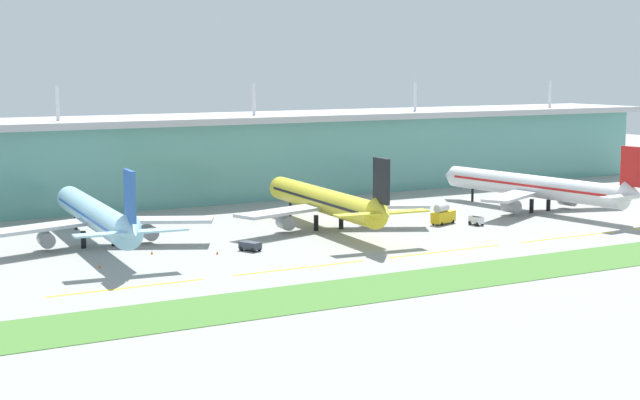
{
  "coord_description": "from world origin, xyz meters",
  "views": [
    {
      "loc": [
        -126.16,
        -160.9,
        37.78
      ],
      "look_at": [
        -11.87,
        36.57,
        7.0
      ],
      "focal_mm": 56.03,
      "sensor_mm": 36.0,
      "label": 1
    }
  ],
  "objects_px": {
    "safety_cone_nose_front": "(152,253)",
    "fuel_truck": "(443,215)",
    "airliner_near": "(97,216)",
    "airliner_middle": "(326,201)",
    "airliner_far": "(536,187)",
    "safety_cone_right_wingtip": "(100,266)",
    "pushback_tug": "(250,245)",
    "baggage_cart": "(476,220)",
    "safety_cone_left_wingtip": "(217,253)"
  },
  "relations": [
    {
      "from": "airliner_far",
      "to": "pushback_tug",
      "type": "relative_size",
      "value": 13.8
    },
    {
      "from": "airliner_middle",
      "to": "pushback_tug",
      "type": "height_order",
      "value": "airliner_middle"
    },
    {
      "from": "baggage_cart",
      "to": "safety_cone_left_wingtip",
      "type": "distance_m",
      "value": 69.01
    },
    {
      "from": "fuel_truck",
      "to": "safety_cone_nose_front",
      "type": "height_order",
      "value": "fuel_truck"
    },
    {
      "from": "baggage_cart",
      "to": "safety_cone_right_wingtip",
      "type": "distance_m",
      "value": 93.92
    },
    {
      "from": "airliner_middle",
      "to": "baggage_cart",
      "type": "distance_m",
      "value": 36.71
    },
    {
      "from": "safety_cone_left_wingtip",
      "to": "safety_cone_nose_front",
      "type": "relative_size",
      "value": 1.0
    },
    {
      "from": "baggage_cart",
      "to": "safety_cone_right_wingtip",
      "type": "bearing_deg",
      "value": -177.02
    },
    {
      "from": "airliner_near",
      "to": "safety_cone_nose_front",
      "type": "height_order",
      "value": "airliner_near"
    },
    {
      "from": "baggage_cart",
      "to": "safety_cone_nose_front",
      "type": "distance_m",
      "value": 80.42
    },
    {
      "from": "baggage_cart",
      "to": "safety_cone_nose_front",
      "type": "bearing_deg",
      "value": 177.53
    },
    {
      "from": "baggage_cart",
      "to": "safety_cone_right_wingtip",
      "type": "relative_size",
      "value": 5.32
    },
    {
      "from": "airliner_middle",
      "to": "safety_cone_right_wingtip",
      "type": "xyz_separation_m",
      "value": [
        -59.9,
        -18.05,
        -6.1
      ]
    },
    {
      "from": "airliner_near",
      "to": "pushback_tug",
      "type": "distance_m",
      "value": 33.55
    },
    {
      "from": "airliner_near",
      "to": "baggage_cart",
      "type": "distance_m",
      "value": 88.98
    },
    {
      "from": "airliner_far",
      "to": "pushback_tug",
      "type": "xyz_separation_m",
      "value": [
        -89.39,
        -13.17,
        -5.35
      ]
    },
    {
      "from": "airliner_near",
      "to": "airliner_middle",
      "type": "distance_m",
      "value": 53.31
    },
    {
      "from": "safety_cone_left_wingtip",
      "to": "pushback_tug",
      "type": "bearing_deg",
      "value": 1.25
    },
    {
      "from": "airliner_middle",
      "to": "safety_cone_nose_front",
      "type": "relative_size",
      "value": 92.0
    },
    {
      "from": "airliner_far",
      "to": "safety_cone_right_wingtip",
      "type": "xyz_separation_m",
      "value": [
        -121.73,
        -15.06,
        -6.1
      ]
    },
    {
      "from": "airliner_far",
      "to": "pushback_tug",
      "type": "bearing_deg",
      "value": -171.62
    },
    {
      "from": "safety_cone_nose_front",
      "to": "safety_cone_right_wingtip",
      "type": "bearing_deg",
      "value": -148.14
    },
    {
      "from": "fuel_truck",
      "to": "safety_cone_nose_front",
      "type": "relative_size",
      "value": 10.94
    },
    {
      "from": "safety_cone_left_wingtip",
      "to": "safety_cone_right_wingtip",
      "type": "relative_size",
      "value": 1.0
    },
    {
      "from": "baggage_cart",
      "to": "airliner_far",
      "type": "bearing_deg",
      "value": 20.0
    },
    {
      "from": "airliner_near",
      "to": "safety_cone_right_wingtip",
      "type": "height_order",
      "value": "airliner_near"
    },
    {
      "from": "safety_cone_right_wingtip",
      "to": "safety_cone_nose_front",
      "type": "bearing_deg",
      "value": 31.86
    },
    {
      "from": "pushback_tug",
      "to": "safety_cone_nose_front",
      "type": "xyz_separation_m",
      "value": [
        -18.89,
        6.47,
        -0.75
      ]
    },
    {
      "from": "pushback_tug",
      "to": "safety_cone_left_wingtip",
      "type": "bearing_deg",
      "value": -178.75
    },
    {
      "from": "safety_cone_nose_front",
      "to": "fuel_truck",
      "type": "bearing_deg",
      "value": 1.27
    },
    {
      "from": "safety_cone_left_wingtip",
      "to": "safety_cone_nose_front",
      "type": "xyz_separation_m",
      "value": [
        -11.41,
        6.63,
        0.0
      ]
    },
    {
      "from": "airliner_near",
      "to": "baggage_cart",
      "type": "xyz_separation_m",
      "value": [
        86.96,
        -18.12,
        -5.19
      ]
    },
    {
      "from": "safety_cone_nose_front",
      "to": "baggage_cart",
      "type": "bearing_deg",
      "value": -2.47
    },
    {
      "from": "baggage_cart",
      "to": "safety_cone_left_wingtip",
      "type": "height_order",
      "value": "baggage_cart"
    },
    {
      "from": "airliner_far",
      "to": "safety_cone_right_wingtip",
      "type": "height_order",
      "value": "airliner_far"
    },
    {
      "from": "pushback_tug",
      "to": "safety_cone_right_wingtip",
      "type": "height_order",
      "value": "pushback_tug"
    },
    {
      "from": "fuel_truck",
      "to": "pushback_tug",
      "type": "bearing_deg",
      "value": -171.66
    },
    {
      "from": "airliner_far",
      "to": "fuel_truck",
      "type": "height_order",
      "value": "airliner_far"
    },
    {
      "from": "airliner_middle",
      "to": "baggage_cart",
      "type": "xyz_separation_m",
      "value": [
        33.88,
        -13.16,
        -5.19
      ]
    },
    {
      "from": "baggage_cart",
      "to": "safety_cone_left_wingtip",
      "type": "bearing_deg",
      "value": -177.37
    },
    {
      "from": "airliner_middle",
      "to": "fuel_truck",
      "type": "xyz_separation_m",
      "value": [
        27.81,
        -8.04,
        -4.19
      ]
    },
    {
      "from": "safety_cone_nose_front",
      "to": "safety_cone_left_wingtip",
      "type": "bearing_deg",
      "value": -30.17
    },
    {
      "from": "safety_cone_right_wingtip",
      "to": "pushback_tug",
      "type": "bearing_deg",
      "value": 3.34
    },
    {
      "from": "baggage_cart",
      "to": "fuel_truck",
      "type": "bearing_deg",
      "value": 139.9
    },
    {
      "from": "pushback_tug",
      "to": "safety_cone_nose_front",
      "type": "distance_m",
      "value": 19.98
    },
    {
      "from": "airliner_near",
      "to": "fuel_truck",
      "type": "bearing_deg",
      "value": -9.13
    },
    {
      "from": "baggage_cart",
      "to": "fuel_truck",
      "type": "relative_size",
      "value": 0.49
    },
    {
      "from": "airliner_far",
      "to": "safety_cone_right_wingtip",
      "type": "relative_size",
      "value": 98.32
    },
    {
      "from": "airliner_near",
      "to": "airliner_middle",
      "type": "relative_size",
      "value": 1.06
    },
    {
      "from": "pushback_tug",
      "to": "airliner_near",
      "type": "bearing_deg",
      "value": 140.38
    }
  ]
}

